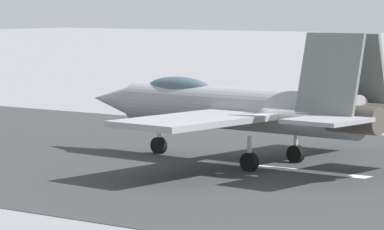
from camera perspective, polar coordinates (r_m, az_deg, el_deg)
name	(u,v)px	position (r m, az deg, el deg)	size (l,w,h in m)	color
ground_plane	(296,171)	(45.45, 5.28, -2.82)	(400.00, 400.00, 0.00)	gray
runway_strip	(296,170)	(45.44, 5.30, -2.81)	(240.00, 26.00, 0.02)	#323333
fighter_jet	(241,107)	(47.10, 2.51, 0.40)	(16.06, 14.78, 5.56)	gray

